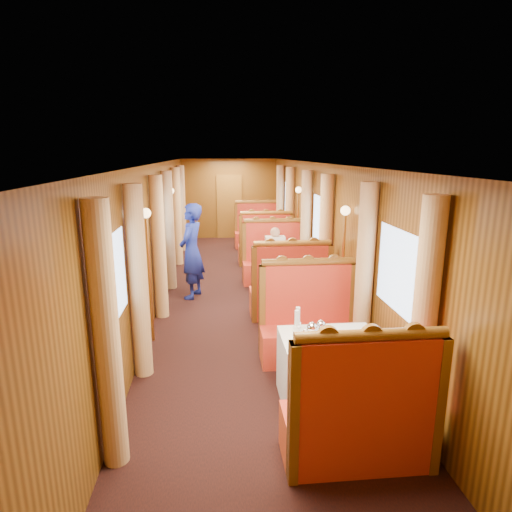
{
  "coord_description": "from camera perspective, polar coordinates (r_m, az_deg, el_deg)",
  "views": [
    {
      "loc": [
        -0.45,
        -7.68,
        2.69
      ],
      "look_at": [
        0.19,
        -0.96,
        1.05
      ],
      "focal_mm": 30.0,
      "sensor_mm": 36.0,
      "label": 1
    }
  ],
  "objects": [
    {
      "name": "window_left_far",
      "position": [
        11.3,
        -10.76,
        7.11
      ],
      "size": [
        0.01,
        1.2,
        0.9
      ],
      "primitive_type": null,
      "rotation": [
        1.57,
        0.0,
        1.57
      ],
      "color": "#91ADD3",
      "rests_on": "wall_left"
    },
    {
      "name": "curtain_left_near_b",
      "position": [
        5.27,
        -15.39,
        -3.55
      ],
      "size": [
        0.22,
        0.22,
        2.35
      ],
      "primitive_type": "cylinder",
      "color": "tan",
      "rests_on": "floor"
    },
    {
      "name": "curtain_right_near_a",
      "position": [
        4.15,
        21.45,
        -8.74
      ],
      "size": [
        0.22,
        0.22,
        2.35
      ],
      "primitive_type": "cylinder",
      "color": "tan",
      "rests_on": "floor"
    },
    {
      "name": "tea_tray",
      "position": [
        4.68,
        8.86,
        -10.87
      ],
      "size": [
        0.34,
        0.26,
        0.01
      ],
      "primitive_type": "cube",
      "rotation": [
        0.0,
        0.0,
        0.01
      ],
      "color": "silver",
      "rests_on": "table_near"
    },
    {
      "name": "curtain_left_far_b",
      "position": [
        12.09,
        -9.88,
        6.25
      ],
      "size": [
        0.22,
        0.22,
        2.35
      ],
      "primitive_type": "cylinder",
      "color": "tan",
      "rests_on": "floor"
    },
    {
      "name": "sconce_right_fore",
      "position": [
        6.35,
        11.62,
        1.51
      ],
      "size": [
        0.14,
        0.14,
        1.95
      ],
      "color": "#BF8C3F",
      "rests_on": "floor"
    },
    {
      "name": "table_far",
      "position": [
        11.48,
        0.66,
        2.02
      ],
      "size": [
        1.05,
        0.72,
        0.75
      ],
      "primitive_type": "cube",
      "color": "white",
      "rests_on": "floor"
    },
    {
      "name": "window_right_near",
      "position": [
        4.77,
        18.72,
        -2.13
      ],
      "size": [
        0.01,
        1.2,
        0.9
      ],
      "primitive_type": null,
      "rotation": [
        1.57,
        0.0,
        -1.57
      ],
      "color": "#91ADD3",
      "rests_on": "wall_right"
    },
    {
      "name": "curtain_right_far_b",
      "position": [
        12.2,
        3.24,
        6.49
      ],
      "size": [
        0.22,
        0.22,
        2.35
      ],
      "primitive_type": "cylinder",
      "color": "tan",
      "rests_on": "floor"
    },
    {
      "name": "cup_outboard",
      "position": [
        4.86,
        5.59,
        -8.58
      ],
      "size": [
        0.08,
        0.08,
        0.26
      ],
      "rotation": [
        0.0,
        0.0,
        -0.12
      ],
      "color": "white",
      "rests_on": "table_near"
    },
    {
      "name": "banquette_near_aft",
      "position": [
        5.79,
        7.05,
        -9.47
      ],
      "size": [
        1.3,
        0.55,
        1.34
      ],
      "color": "#B2131A",
      "rests_on": "floor"
    },
    {
      "name": "banquette_mid_aft",
      "position": [
        9.07,
        2.33,
        -0.84
      ],
      "size": [
        1.3,
        0.55,
        1.34
      ],
      "color": "#B2131A",
      "rests_on": "floor"
    },
    {
      "name": "table_near",
      "position": [
        4.93,
        9.64,
        -14.56
      ],
      "size": [
        1.05,
        0.72,
        0.75
      ],
      "primitive_type": "cube",
      "color": "white",
      "rests_on": "floor"
    },
    {
      "name": "banquette_near_fwd",
      "position": [
        4.07,
        13.56,
        -20.54
      ],
      "size": [
        1.3,
        0.55,
        1.34
      ],
      "color": "#B2131A",
      "rests_on": "floor"
    },
    {
      "name": "wall_near",
      "position": [
        2.26,
        8.21,
        -26.06
      ],
      "size": [
        3.0,
        0.01,
        2.5
      ],
      "primitive_type": null,
      "rotation": [
        -1.57,
        0.0,
        0.0
      ],
      "color": "brown",
      "rests_on": "floor"
    },
    {
      "name": "cup_inboard",
      "position": [
        4.77,
        5.45,
        -9.03
      ],
      "size": [
        0.08,
        0.08,
        0.26
      ],
      "rotation": [
        0.0,
        0.0,
        0.12
      ],
      "color": "white",
      "rests_on": "table_near"
    },
    {
      "name": "ceiling",
      "position": [
        7.7,
        -2.14,
        12.23
      ],
      "size": [
        3.0,
        12.0,
        0.01
      ],
      "primitive_type": null,
      "rotation": [
        3.14,
        0.0,
        0.0
      ],
      "color": "silver",
      "rests_on": "wall_left"
    },
    {
      "name": "banquette_mid_fwd",
      "position": [
        7.14,
        4.53,
        -4.88
      ],
      "size": [
        1.3,
        0.55,
        1.34
      ],
      "color": "#B2131A",
      "rests_on": "floor"
    },
    {
      "name": "wall_right",
      "position": [
        8.06,
        8.67,
        3.2
      ],
      "size": [
        0.01,
        12.0,
        2.5
      ],
      "primitive_type": null,
      "rotation": [
        1.57,
        0.0,
        -1.57
      ],
      "color": "brown",
      "rests_on": "floor"
    },
    {
      "name": "curtain_right_mid_b",
      "position": [
        8.79,
        6.67,
        3.63
      ],
      "size": [
        0.22,
        0.22,
        2.35
      ],
      "primitive_type": "cylinder",
      "color": "tan",
      "rests_on": "floor"
    },
    {
      "name": "teapot_right",
      "position": [
        4.6,
        9.67,
        -10.69
      ],
      "size": [
        0.17,
        0.14,
        0.12
      ],
      "primitive_type": null,
      "rotation": [
        0.0,
        0.0,
        0.23
      ],
      "color": "silver",
      "rests_on": "tea_tray"
    },
    {
      "name": "banquette_far_fwd",
      "position": [
        10.49,
        1.25,
        1.17
      ],
      "size": [
        1.3,
        0.55,
        1.34
      ],
      "color": "#B2131A",
      "rests_on": "floor"
    },
    {
      "name": "rose_vase_far",
      "position": [
        11.37,
        0.6,
        4.73
      ],
      "size": [
        0.06,
        0.06,
        0.36
      ],
      "rotation": [
        0.0,
        0.0,
        -0.36
      ],
      "color": "silver",
      "rests_on": "table_far"
    },
    {
      "name": "fruit_plate",
      "position": [
        4.76,
        13.69,
        -10.54
      ],
      "size": [
        0.23,
        0.23,
        0.05
      ],
      "rotation": [
        0.0,
        0.0,
        -0.26
      ],
      "color": "white",
      "rests_on": "table_near"
    },
    {
      "name": "sconce_left_fore",
      "position": [
        6.15,
        -14.21,
        0.97
      ],
      "size": [
        0.14,
        0.14,
        1.95
      ],
      "color": "#BF8C3F",
      "rests_on": "floor"
    },
    {
      "name": "table_mid",
      "position": [
        8.11,
        3.29,
        -2.95
      ],
      "size": [
        1.05,
        0.72,
        0.75
      ],
      "primitive_type": "cube",
      "color": "white",
      "rests_on": "floor"
    },
    {
      "name": "curtain_left_far_a",
      "position": [
        10.55,
        -10.49,
        5.17
      ],
      "size": [
        0.22,
        0.22,
        2.35
      ],
      "primitive_type": "cylinder",
      "color": "tan",
      "rests_on": "floor"
    },
    {
      "name": "window_left_mid",
      "position": [
        7.85,
        -12.99,
        4.22
      ],
      "size": [
        0.01,
        1.2,
        0.9
      ],
      "primitive_type": null,
      "rotation": [
        1.57,
        0.0,
        1.57
      ],
      "color": "#91ADD3",
      "rests_on": "wall_left"
    },
    {
      "name": "curtain_left_near_a",
      "position": [
        3.84,
        -19.31,
        -10.39
      ],
      "size": [
        0.22,
        0.22,
        2.35
      ],
      "primitive_type": "cylinder",
      "color": "tan",
      "rests_on": "floor"
    },
    {
      "name": "doorway_far",
      "position": [
        13.76,
        -3.56,
        6.57
      ],
      "size": [
        0.8,
        0.04,
        2.0
      ],
      "primitive_type": "cube",
      "color": "brown",
      "rests_on": "floor"
    },
    {
      "name": "curtain_right_near_b",
      "position": [
        5.5,
        14.24,
        -2.75
      ],
      "size": [
        0.22,
        0.22,
        2.35
      ],
      "primitive_type": "cylinder",
      "color": "tan",
      "rests_on": "floor"
    },
    {
      "name": "window_left_near",
      "position": [
        4.48,
        -18.59,
        -3.12
      ],
      "size": [
        0.01,
        1.2,
        0.9
      ],
      "primitive_type": null,
      "rotation": [
        1.57,
        0.0,
        1.57
      ],
      "color": "#91ADD3",
      "rests_on": "wall_left"
    },
    {
      "name": "steward",
      "position": [
        8.05,
        -8.58,
        0.62
      ],
      "size": [
        0.62,
        0.76,
        1.79
      ],
      "primitive_type": "imported",
      "rotation": [
        0.0,
        0.0,
        -1.9
      ],
      "color": "navy",
      "rests_on": "floor"
    },
    {
      "name": "wall_far",
      "position": [
        13.76,
        -3.58,
        7.62
      ],
      "size": [
        3.0,
        0.01,
        2.5
      ],
      "primitive_type": null,
      "rotation": [
        1.57,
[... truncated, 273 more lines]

